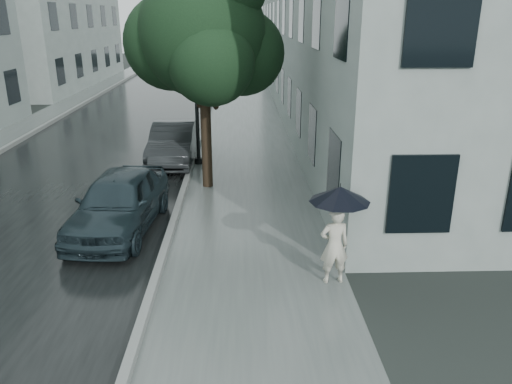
{
  "coord_description": "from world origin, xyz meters",
  "views": [
    {
      "loc": [
        0.02,
        -6.93,
        4.68
      ],
      "look_at": [
        0.33,
        2.55,
        1.3
      ],
      "focal_mm": 35.0,
      "sensor_mm": 36.0,
      "label": 1
    }
  ],
  "objects_px": {
    "lamp_post": "(190,64)",
    "car_far": "(174,143)",
    "pedestrian": "(334,246)",
    "car_near": "(119,202)",
    "street_tree": "(203,32)"
  },
  "relations": [
    {
      "from": "street_tree",
      "to": "car_near",
      "type": "bearing_deg",
      "value": -119.54
    },
    {
      "from": "car_near",
      "to": "lamp_post",
      "type": "bearing_deg",
      "value": 82.77
    },
    {
      "from": "pedestrian",
      "to": "car_far",
      "type": "xyz_separation_m",
      "value": [
        -3.9,
        8.13,
        -0.09
      ]
    },
    {
      "from": "car_far",
      "to": "lamp_post",
      "type": "bearing_deg",
      "value": -18.51
    },
    {
      "from": "car_near",
      "to": "car_far",
      "type": "bearing_deg",
      "value": 90.21
    },
    {
      "from": "street_tree",
      "to": "car_far",
      "type": "bearing_deg",
      "value": 117.82
    },
    {
      "from": "lamp_post",
      "to": "car_near",
      "type": "xyz_separation_m",
      "value": [
        -1.23,
        -5.36,
        -2.55
      ]
    },
    {
      "from": "pedestrian",
      "to": "car_far",
      "type": "relative_size",
      "value": 0.37
    },
    {
      "from": "lamp_post",
      "to": "car_far",
      "type": "height_order",
      "value": "lamp_post"
    },
    {
      "from": "street_tree",
      "to": "car_far",
      "type": "xyz_separation_m",
      "value": [
        -1.27,
        2.4,
        -3.61
      ]
    },
    {
      "from": "lamp_post",
      "to": "car_far",
      "type": "xyz_separation_m",
      "value": [
        -0.69,
        0.23,
        -2.58
      ]
    },
    {
      "from": "street_tree",
      "to": "lamp_post",
      "type": "distance_m",
      "value": 2.47
    },
    {
      "from": "lamp_post",
      "to": "car_near",
      "type": "distance_m",
      "value": 6.06
    },
    {
      "from": "lamp_post",
      "to": "car_near",
      "type": "bearing_deg",
      "value": -108.06
    },
    {
      "from": "pedestrian",
      "to": "car_near",
      "type": "height_order",
      "value": "pedestrian"
    }
  ]
}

